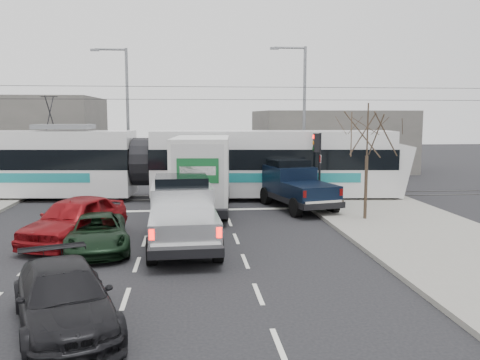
{
  "coord_description": "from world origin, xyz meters",
  "views": [
    {
      "loc": [
        -0.09,
        -18.61,
        4.61
      ],
      "look_at": [
        2.2,
        3.39,
        1.8
      ],
      "focal_mm": 38.0,
      "sensor_mm": 36.0,
      "label": 1
    }
  ],
  "objects": [
    {
      "name": "red_car",
      "position": [
        -4.19,
        0.05,
        0.85
      ],
      "size": [
        3.65,
        5.39,
        1.7
      ],
      "primitive_type": "imported",
      "rotation": [
        0.0,
        0.0,
        -0.36
      ],
      "color": "maroon",
      "rests_on": "ground"
    },
    {
      "name": "ground",
      "position": [
        0.0,
        0.0,
        0.0
      ],
      "size": [
        120.0,
        120.0,
        0.0
      ],
      "primitive_type": "plane",
      "color": "black",
      "rests_on": "ground"
    },
    {
      "name": "navy_pickup",
      "position": [
        5.23,
        6.12,
        1.18
      ],
      "size": [
        3.31,
        5.98,
        2.38
      ],
      "rotation": [
        0.0,
        0.0,
        0.23
      ],
      "color": "black",
      "rests_on": "ground"
    },
    {
      "name": "green_car",
      "position": [
        -3.22,
        -1.18,
        0.62
      ],
      "size": [
        2.79,
        4.73,
        1.23
      ],
      "primitive_type": "imported",
      "rotation": [
        0.0,
        0.0,
        0.18
      ],
      "color": "black",
      "rests_on": "ground"
    },
    {
      "name": "bare_tree",
      "position": [
        7.6,
        2.5,
        3.79
      ],
      "size": [
        2.4,
        2.4,
        5.0
      ],
      "color": "#47382B",
      "rests_on": "ground"
    },
    {
      "name": "traffic_signal",
      "position": [
        6.47,
        6.5,
        2.74
      ],
      "size": [
        0.44,
        0.44,
        3.6
      ],
      "color": "black",
      "rests_on": "ground"
    },
    {
      "name": "tram",
      "position": [
        -2.6,
        9.77,
        2.0
      ],
      "size": [
        27.71,
        5.54,
        5.63
      ],
      "rotation": [
        0.0,
        0.0,
        -0.1
      ],
      "color": "silver",
      "rests_on": "ground"
    },
    {
      "name": "street_lamp_near",
      "position": [
        7.31,
        14.0,
        5.11
      ],
      "size": [
        2.38,
        0.25,
        9.0
      ],
      "color": "slate",
      "rests_on": "ground"
    },
    {
      "name": "catenary",
      "position": [
        0.0,
        10.0,
        3.88
      ],
      "size": [
        60.0,
        0.2,
        7.0
      ],
      "color": "black",
      "rests_on": "ground"
    },
    {
      "name": "rails",
      "position": [
        0.0,
        10.0,
        0.01
      ],
      "size": [
        60.0,
        1.6,
        0.03
      ],
      "primitive_type": "cube",
      "color": "#33302D",
      "rests_on": "ground"
    },
    {
      "name": "silver_pickup",
      "position": [
        -0.3,
        -0.54,
        1.18
      ],
      "size": [
        2.56,
        6.64,
        2.38
      ],
      "rotation": [
        0.0,
        0.0,
        0.04
      ],
      "color": "black",
      "rests_on": "ground"
    },
    {
      "name": "box_truck",
      "position": [
        0.61,
        5.41,
        1.79
      ],
      "size": [
        3.14,
        7.45,
        3.63
      ],
      "rotation": [
        0.0,
        0.0,
        -0.09
      ],
      "color": "black",
      "rests_on": "ground"
    },
    {
      "name": "sidewalk_right",
      "position": [
        9.0,
        0.0,
        0.07
      ],
      "size": [
        6.0,
        60.0,
        0.15
      ],
      "primitive_type": "cube",
      "color": "gray",
      "rests_on": "ground"
    },
    {
      "name": "building_left",
      "position": [
        -14.0,
        22.0,
        3.0
      ],
      "size": [
        14.0,
        10.0,
        6.0
      ],
      "primitive_type": "cube",
      "color": "slate",
      "rests_on": "ground"
    },
    {
      "name": "building_right",
      "position": [
        12.0,
        24.0,
        2.5
      ],
      "size": [
        12.0,
        10.0,
        5.0
      ],
      "primitive_type": "cube",
      "color": "slate",
      "rests_on": "ground"
    },
    {
      "name": "dark_car",
      "position": [
        -2.79,
        -7.7,
        0.69
      ],
      "size": [
        3.42,
        5.12,
        1.38
      ],
      "primitive_type": "imported",
      "rotation": [
        0.0,
        0.0,
        0.34
      ],
      "color": "black",
      "rests_on": "ground"
    },
    {
      "name": "street_lamp_far",
      "position": [
        -4.19,
        16.0,
        5.11
      ],
      "size": [
        2.38,
        0.25,
        9.0
      ],
      "color": "slate",
      "rests_on": "ground"
    }
  ]
}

